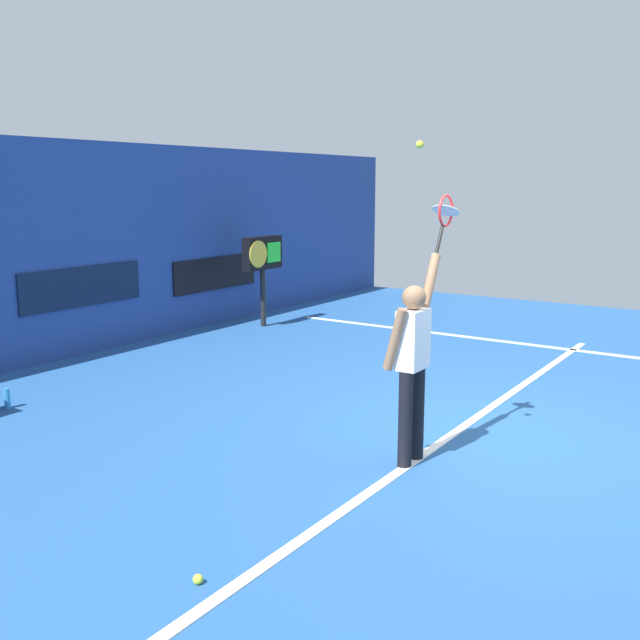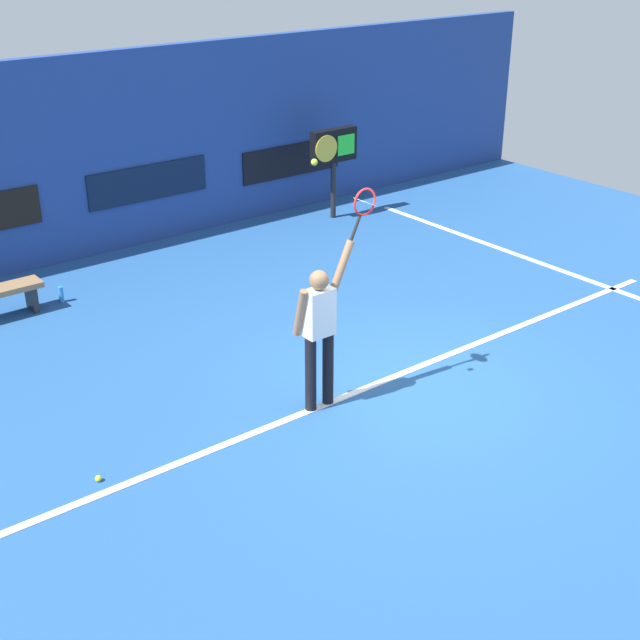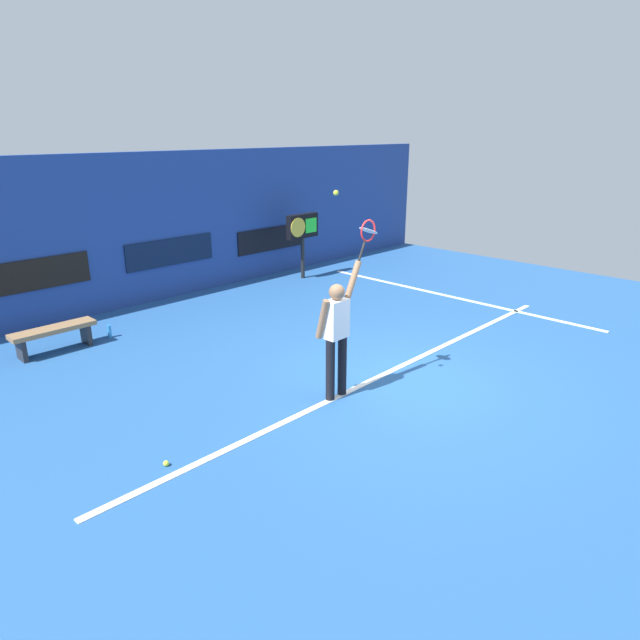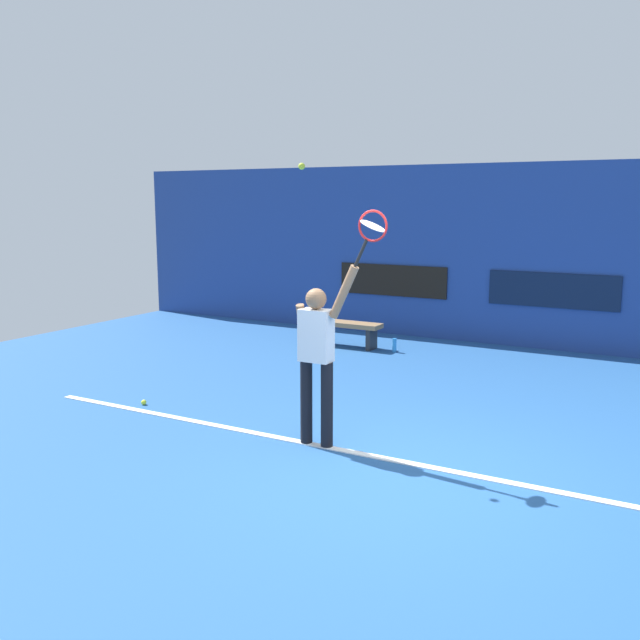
{
  "view_description": "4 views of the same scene",
  "coord_description": "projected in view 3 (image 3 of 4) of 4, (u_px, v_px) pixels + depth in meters",
  "views": [
    {
      "loc": [
        -7.01,
        -2.49,
        2.59
      ],
      "look_at": [
        -1.55,
        1.17,
        1.35
      ],
      "focal_mm": 40.51,
      "sensor_mm": 36.0,
      "label": 1
    },
    {
      "loc": [
        -6.66,
        -6.59,
        5.23
      ],
      "look_at": [
        -0.98,
        0.64,
        0.95
      ],
      "focal_mm": 49.67,
      "sensor_mm": 36.0,
      "label": 2
    },
    {
      "loc": [
        -6.64,
        -4.58,
        3.68
      ],
      "look_at": [
        -1.04,
        0.85,
        1.03
      ],
      "focal_mm": 31.65,
      "sensor_mm": 36.0,
      "label": 3
    },
    {
      "loc": [
        2.33,
        -5.81,
        2.58
      ],
      "look_at": [
        -1.47,
        0.97,
        1.25
      ],
      "focal_mm": 39.14,
      "sensor_mm": 36.0,
      "label": 4
    }
  ],
  "objects": [
    {
      "name": "back_wall",
      "position": [
        166.0,
        226.0,
        12.59
      ],
      "size": [
        18.0,
        0.2,
        3.24
      ],
      "primitive_type": "cube",
      "color": "navy",
      "rests_on": "ground_plane"
    },
    {
      "name": "sponsor_banner_starboard",
      "position": [
        271.0,
        239.0,
        14.77
      ],
      "size": [
        2.2,
        0.03,
        0.6
      ],
      "primitive_type": "cube",
      "color": "black"
    },
    {
      "name": "spare_ball",
      "position": [
        166.0,
        463.0,
        6.48
      ],
      "size": [
        0.07,
        0.07,
        0.07
      ],
      "primitive_type": "sphere",
      "color": "#CCE033",
      "rests_on": "ground_plane"
    },
    {
      "name": "court_bench",
      "position": [
        54.0,
        333.0,
        9.72
      ],
      "size": [
        1.4,
        0.36,
        0.45
      ],
      "color": "olive",
      "rests_on": "ground_plane"
    },
    {
      "name": "ground_plane",
      "position": [
        406.0,
        380.0,
        8.71
      ],
      "size": [
        18.0,
        18.0,
        0.0
      ],
      "primitive_type": "plane",
      "color": "#23518C"
    },
    {
      "name": "water_bottle",
      "position": [
        109.0,
        331.0,
        10.46
      ],
      "size": [
        0.07,
        0.07,
        0.24
      ],
      "primitive_type": "cylinder",
      "color": "#338CD8",
      "rests_on": "ground_plane"
    },
    {
      "name": "scoreboard_clock",
      "position": [
        302.0,
        229.0,
        14.27
      ],
      "size": [
        0.96,
        0.2,
        1.66
      ],
      "color": "black",
      "rests_on": "ground_plane"
    },
    {
      "name": "tennis_racket",
      "position": [
        367.0,
        233.0,
        7.84
      ],
      "size": [
        0.42,
        0.27,
        0.62
      ],
      "color": "black"
    },
    {
      "name": "court_sideline",
      "position": [
        449.0,
        296.0,
        13.06
      ],
      "size": [
        0.1,
        7.0,
        0.01
      ],
      "primitive_type": "cube",
      "color": "white",
      "rests_on": "ground_plane"
    },
    {
      "name": "sponsor_banner_portside",
      "position": [
        32.0,
        275.0,
        10.66
      ],
      "size": [
        2.2,
        0.03,
        0.6
      ],
      "primitive_type": "cube",
      "color": "black"
    },
    {
      "name": "sponsor_banner_center",
      "position": [
        171.0,
        252.0,
        12.7
      ],
      "size": [
        2.2,
        0.03,
        0.6
      ],
      "primitive_type": "cube",
      "color": "#0C1933"
    },
    {
      "name": "tennis_ball",
      "position": [
        336.0,
        193.0,
        7.09
      ],
      "size": [
        0.07,
        0.07,
        0.07
      ],
      "primitive_type": "sphere",
      "color": "#CCE033"
    },
    {
      "name": "tennis_player",
      "position": [
        337.0,
        331.0,
        7.84
      ],
      "size": [
        0.73,
        0.31,
        1.95
      ],
      "color": "black",
      "rests_on": "ground_plane"
    },
    {
      "name": "court_baseline",
      "position": [
        387.0,
        373.0,
        8.95
      ],
      "size": [
        10.0,
        0.1,
        0.01
      ],
      "primitive_type": "cube",
      "color": "white",
      "rests_on": "ground_plane"
    }
  ]
}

